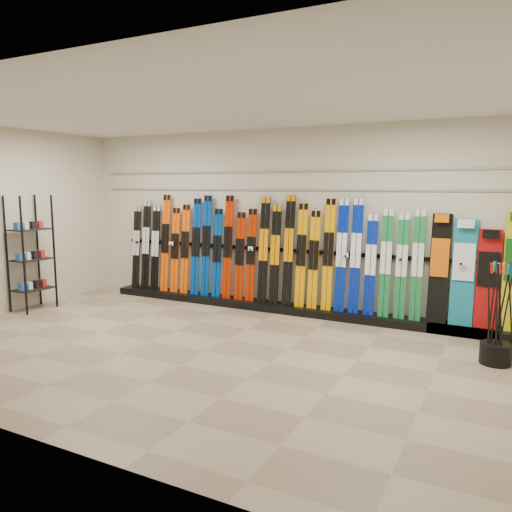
% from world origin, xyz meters
% --- Properties ---
extents(floor, '(8.00, 8.00, 0.00)m').
position_xyz_m(floor, '(0.00, 0.00, 0.00)').
color(floor, '#88735D').
rests_on(floor, ground).
extents(back_wall, '(8.00, 0.00, 8.00)m').
position_xyz_m(back_wall, '(0.00, 2.50, 1.50)').
color(back_wall, beige).
rests_on(back_wall, floor).
extents(ceiling, '(8.00, 8.00, 0.00)m').
position_xyz_m(ceiling, '(0.00, 0.00, 3.00)').
color(ceiling, silver).
rests_on(ceiling, back_wall).
extents(ski_rack_base, '(8.00, 0.40, 0.12)m').
position_xyz_m(ski_rack_base, '(0.22, 2.28, 0.06)').
color(ski_rack_base, black).
rests_on(ski_rack_base, floor).
extents(skis, '(5.38, 0.19, 1.80)m').
position_xyz_m(skis, '(-0.45, 2.31, 0.95)').
color(skis, black).
rests_on(skis, ski_rack_base).
extents(snowboards, '(1.25, 0.25, 1.60)m').
position_xyz_m(snowboards, '(2.94, 2.36, 0.87)').
color(snowboards, black).
rests_on(snowboards, ski_rack_base).
extents(accessory_rack, '(0.40, 0.60, 1.91)m').
position_xyz_m(accessory_rack, '(-3.75, 0.50, 0.96)').
color(accessory_rack, black).
rests_on(accessory_rack, floor).
extents(pole_bin, '(0.35, 0.35, 0.25)m').
position_xyz_m(pole_bin, '(3.26, 1.17, 0.12)').
color(pole_bin, black).
rests_on(pole_bin, floor).
extents(ski_poles, '(0.34, 0.23, 1.18)m').
position_xyz_m(ski_poles, '(3.26, 1.16, 0.61)').
color(ski_poles, black).
rests_on(ski_poles, pole_bin).
extents(slatwall_rail_0, '(7.60, 0.02, 0.03)m').
position_xyz_m(slatwall_rail_0, '(0.00, 2.48, 2.00)').
color(slatwall_rail_0, gray).
rests_on(slatwall_rail_0, back_wall).
extents(slatwall_rail_1, '(7.60, 0.02, 0.03)m').
position_xyz_m(slatwall_rail_1, '(0.00, 2.48, 2.30)').
color(slatwall_rail_1, gray).
rests_on(slatwall_rail_1, back_wall).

